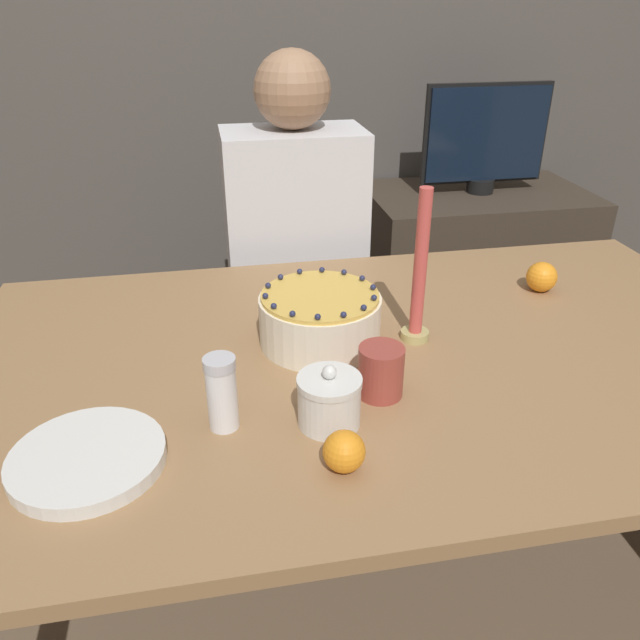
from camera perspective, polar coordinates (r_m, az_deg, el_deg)
ground_plane at (r=1.75m, az=4.61°, el=-23.60°), size 12.00×12.00×0.00m
wall_behind at (r=2.47m, az=-3.37°, el=26.25°), size 8.00×0.05×2.60m
dining_table at (r=1.32m, az=5.65°, el=-6.30°), size 1.69×0.99×0.72m
cake at (r=1.27m, az=0.00°, el=0.16°), size 0.25×0.25×0.12m
sugar_bowl at (r=1.04m, az=0.85°, el=-7.36°), size 0.11×0.11×0.11m
sugar_shaker at (r=1.04m, az=-8.97°, el=-6.58°), size 0.05×0.05×0.13m
plate_stack at (r=1.04m, az=-20.49°, el=-11.78°), size 0.24×0.24×0.02m
candle at (r=1.27m, az=9.06°, el=3.64°), size 0.06×0.06×0.32m
cup at (r=1.12m, az=5.58°, el=-4.69°), size 0.08×0.08×0.10m
orange_fruit_0 at (r=0.96m, az=2.22°, el=-11.91°), size 0.07×0.07×0.07m
orange_fruit_1 at (r=1.60m, az=19.61°, el=3.74°), size 0.07×0.07×0.07m
person_man_blue_shirt at (r=1.94m, az=-2.20°, el=2.67°), size 0.40×0.34×1.24m
side_cabinet at (r=2.59m, az=13.46°, el=3.86°), size 0.83×0.50×0.70m
tv_monitor at (r=2.42m, az=14.91°, el=15.83°), size 0.47×0.10×0.39m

